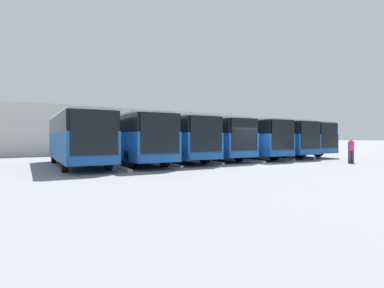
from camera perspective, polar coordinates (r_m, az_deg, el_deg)
The scene contains 16 objects.
ground_plane at distance 20.91m, azimuth 11.30°, elevation -3.80°, with size 600.00×600.00×0.00m, color gray.
bus_0 at distance 32.30m, azimuth 17.03°, elevation 1.11°, with size 3.37×10.91×3.27m.
curb_divider_0 at distance 30.02m, azimuth 17.29°, elevation -2.22°, with size 0.24×6.76×0.15m, color #9E9E99.
bus_1 at distance 29.39m, azimuth 13.57°, elevation 1.14°, with size 3.37×10.91×3.27m.
curb_divider_1 at distance 27.11m, azimuth 13.56°, elevation -2.55°, with size 0.24×6.76×0.15m, color #9E9E99.
bus_2 at distance 26.92m, azimuth 8.74°, elevation 1.17°, with size 3.37×10.91×3.27m.
curb_divider_2 at distance 24.65m, azimuth 8.28°, elevation -2.89°, with size 0.24×6.76×0.15m, color #9E9E99.
bus_3 at distance 25.11m, azimuth 2.26°, elevation 1.19°, with size 3.37×10.91×3.27m.
curb_divider_3 at distance 22.89m, azimuth 1.13°, elevation -3.18°, with size 0.24×6.76×0.15m, color #9E9E99.
bus_4 at distance 23.05m, azimuth -4.27°, elevation 1.20°, with size 3.37×10.91×3.27m.
curb_divider_4 at distance 20.91m, azimuth -6.21°, elevation -3.59°, with size 0.24×6.76×0.15m, color #9E9E99.
bus_5 at distance 21.14m, azimuth -11.75°, elevation 1.19°, with size 3.37×10.91×3.27m.
curb_divider_5 at distance 19.13m, azimuth -14.71°, elevation -4.04°, with size 0.24×6.76×0.15m, color #9E9E99.
bus_6 at distance 20.35m, azimuth -20.97°, elevation 1.15°, with size 3.37×10.91×3.27m.
pedestrian at distance 24.17m, azimuth 28.04°, elevation -0.95°, with size 0.54×0.54×1.81m.
station_building at distance 41.91m, azimuth -13.08°, elevation 2.26°, with size 40.19×15.19×5.28m.
Camera 1 is at (14.73, 14.74, 1.76)m, focal length 28.00 mm.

